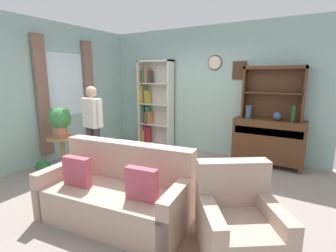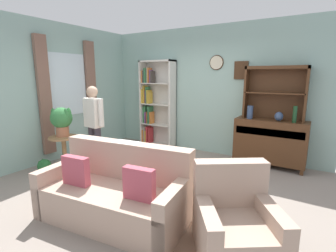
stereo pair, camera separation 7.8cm
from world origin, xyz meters
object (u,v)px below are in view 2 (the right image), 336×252
at_px(vase_tall, 250,112).
at_px(armchair_floral, 236,227).
at_px(couch_floral, 116,194).
at_px(book_stack, 152,160).
at_px(sideboard_hutch, 275,85).
at_px(sideboard, 270,141).
at_px(potted_plant_small, 44,167).
at_px(bookshelf, 155,105).
at_px(bottle_wine, 295,114).
at_px(person_reading, 94,122).
at_px(plant_stand, 64,149).
at_px(potted_plant_large, 62,119).
at_px(coffee_table, 158,168).
at_px(vase_round, 279,116).

relative_size(vase_tall, armchair_floral, 0.24).
height_order(couch_floral, book_stack, couch_floral).
relative_size(sideboard_hutch, book_stack, 5.12).
bearing_deg(sideboard, vase_tall, -168.37).
distance_m(potted_plant_small, book_stack, 1.98).
xyz_separation_m(bookshelf, sideboard, (2.75, -0.08, -0.52)).
distance_m(armchair_floral, book_stack, 1.73).
distance_m(bottle_wine, armchair_floral, 2.80).
height_order(sideboard, book_stack, sideboard).
distance_m(sideboard_hutch, person_reading, 3.45).
relative_size(sideboard, sideboard_hutch, 1.18).
bearing_deg(potted_plant_small, bottle_wine, 35.14).
bearing_deg(plant_stand, potted_plant_large, 141.88).
bearing_deg(coffee_table, potted_plant_small, -161.81).
relative_size(vase_round, potted_plant_large, 0.32).
height_order(sideboard, person_reading, person_reading).
xyz_separation_m(sideboard_hutch, potted_plant_small, (-3.22, -2.74, -1.37)).
bearing_deg(bookshelf, vase_round, -3.00).
height_order(sideboard, bottle_wine, bottle_wine).
distance_m(sideboard, coffee_table, 2.36).
xyz_separation_m(armchair_floral, book_stack, (-1.54, 0.77, 0.17)).
bearing_deg(vase_tall, bookshelf, 176.01).
distance_m(vase_tall, coffee_table, 2.21).
height_order(vase_tall, vase_round, vase_tall).
distance_m(couch_floral, plant_stand, 2.08).
height_order(bottle_wine, coffee_table, bottle_wine).
bearing_deg(sideboard_hutch, plant_stand, -144.57).
relative_size(bottle_wine, person_reading, 0.19).
relative_size(vase_round, coffee_table, 0.21).
height_order(bookshelf, person_reading, bookshelf).
xyz_separation_m(sideboard_hutch, plant_stand, (-3.24, -2.31, -1.17)).
height_order(vase_tall, potted_plant_large, same).
height_order(sideboard, sideboard_hutch, sideboard_hutch).
distance_m(sideboard_hutch, bottle_wine, 0.66).
bearing_deg(book_stack, armchair_floral, -26.58).
relative_size(vase_round, potted_plant_small, 0.53).
bearing_deg(sideboard, bookshelf, 178.24).
bearing_deg(potted_plant_large, potted_plant_small, -82.52).
distance_m(bookshelf, vase_round, 2.89).
xyz_separation_m(bookshelf, bottle_wine, (3.14, -0.17, 0.04)).
xyz_separation_m(bottle_wine, potted_plant_small, (-3.61, -2.54, -0.88)).
xyz_separation_m(sideboard, armchair_floral, (0.18, -2.77, -0.22)).
bearing_deg(bottle_wine, armchair_floral, -94.55).
relative_size(sideboard_hutch, potted_plant_small, 3.45).
bearing_deg(potted_plant_small, armchair_floral, -2.34).
xyz_separation_m(sideboard_hutch, coffee_table, (-1.27, -2.10, -1.21)).
xyz_separation_m(bookshelf, sideboard_hutch, (2.75, 0.02, 0.53)).
bearing_deg(coffee_table, book_stack, -175.39).
bearing_deg(potted_plant_small, couch_floral, -7.95).
relative_size(coffee_table, book_stack, 3.73).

